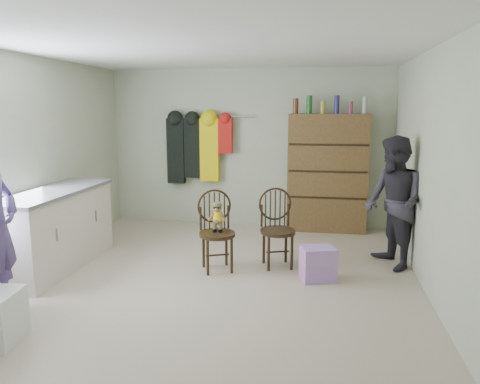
% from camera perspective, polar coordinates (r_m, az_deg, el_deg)
% --- Properties ---
extents(ground_plane, '(5.00, 5.00, 0.00)m').
position_cam_1_polar(ground_plane, '(5.39, -3.03, -10.28)').
color(ground_plane, beige).
rests_on(ground_plane, ground).
extents(room_walls, '(5.00, 5.00, 5.00)m').
position_cam_1_polar(room_walls, '(5.58, -1.97, 7.04)').
color(room_walls, beige).
rests_on(room_walls, ground).
extents(counter, '(0.64, 1.86, 0.94)m').
position_cam_1_polar(counter, '(5.98, -21.69, -4.22)').
color(counter, silver).
rests_on(counter, ground).
extents(chair_front, '(0.55, 0.55, 0.94)m').
position_cam_1_polar(chair_front, '(5.49, -2.89, -4.04)').
color(chair_front, black).
rests_on(chair_front, ground).
extents(chair_far, '(0.53, 0.53, 0.94)m').
position_cam_1_polar(chair_far, '(5.64, 4.52, -4.01)').
color(chair_far, black).
rests_on(chair_far, ground).
extents(striped_bag, '(0.43, 0.37, 0.38)m').
position_cam_1_polar(striped_bag, '(5.29, 9.47, -8.63)').
color(striped_bag, pink).
rests_on(striped_bag, ground).
extents(person_right, '(0.82, 0.92, 1.57)m').
position_cam_1_polar(person_right, '(5.78, 18.22, -1.27)').
color(person_right, '#2D2B33').
rests_on(person_right, ground).
extents(dresser, '(1.20, 0.39, 2.07)m').
position_cam_1_polar(dresser, '(7.29, 10.60, 2.35)').
color(dresser, brown).
rests_on(dresser, ground).
extents(coat_rack, '(1.42, 0.12, 1.09)m').
position_cam_1_polar(coat_rack, '(7.59, -5.27, 5.37)').
color(coat_rack, '#99999E').
rests_on(coat_rack, ground).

